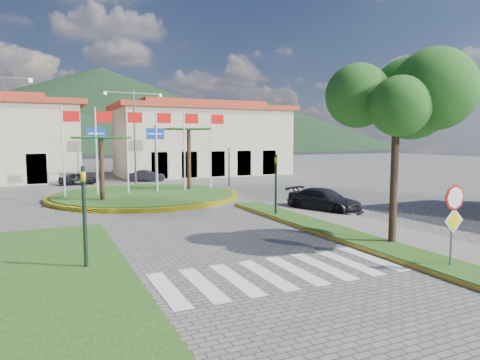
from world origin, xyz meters
name	(u,v)px	position (x,y,z in m)	size (l,w,h in m)	color
ground	(371,326)	(0.00, 0.00, 0.00)	(160.00, 160.00, 0.00)	#5C5A57
sidewalk_right	(474,263)	(6.00, 2.00, 0.07)	(4.00, 28.00, 0.15)	gray
verge_right	(448,268)	(4.80, 2.00, 0.09)	(1.60, 28.00, 0.18)	#1A4714
median_left	(39,280)	(-6.50, 6.00, 0.09)	(5.00, 14.00, 0.18)	#1A4714
crosswalk	(278,273)	(0.00, 4.00, 0.01)	(8.00, 3.00, 0.01)	silver
roundabout_island	(145,195)	(0.00, 22.00, 0.17)	(12.70, 12.70, 6.00)	yellow
stop_sign	(454,213)	(4.90, 1.96, 1.79)	(0.80, 0.11, 2.65)	slate
deciduous_tree	(397,106)	(5.50, 5.00, 5.18)	(3.60, 3.60, 6.80)	black
traffic_light_left	(84,209)	(-5.20, 6.50, 1.94)	(0.15, 0.18, 3.20)	black
traffic_light_right	(276,179)	(4.50, 12.00, 1.94)	(0.15, 0.18, 3.20)	black
traffic_light_far	(229,163)	(8.00, 26.00, 1.94)	(0.18, 0.15, 3.20)	black
direction_sign_west	(97,144)	(-2.00, 30.97, 3.53)	(1.60, 0.14, 5.20)	slate
direction_sign_east	(155,144)	(3.00, 30.97, 3.53)	(1.60, 0.14, 5.20)	slate
street_lamp_centre	(135,132)	(1.00, 30.00, 4.50)	(4.80, 0.16, 8.00)	slate
building_right	(202,139)	(10.00, 38.00, 3.90)	(19.08, 9.54, 8.05)	#BEAB8F
hill_far_mid	(102,108)	(15.00, 160.00, 15.00)	(180.00, 180.00, 30.00)	black
hill_far_east	(264,125)	(70.00, 135.00, 9.00)	(120.00, 120.00, 18.00)	black
hill_near_back	(25,124)	(-10.00, 130.00, 8.00)	(110.00, 110.00, 16.00)	black
car_dark_a	(78,179)	(-3.49, 32.43, 0.53)	(1.25, 3.10, 1.06)	black
car_dark_b	(147,176)	(2.64, 32.86, 0.53)	(1.12, 3.22, 1.06)	black
car_side_right	(324,200)	(7.71, 12.24, 0.63)	(1.76, 4.32, 1.25)	black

